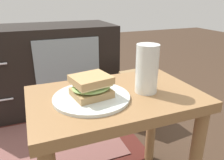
{
  "coord_description": "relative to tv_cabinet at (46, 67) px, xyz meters",
  "views": [
    {
      "loc": [
        -0.26,
        -0.61,
        0.76
      ],
      "look_at": [
        -0.01,
        0.0,
        0.51
      ],
      "focal_mm": 35.15,
      "sensor_mm": 36.0,
      "label": 1
    }
  ],
  "objects": [
    {
      "name": "area_rug",
      "position": [
        -0.12,
        -0.49,
        -0.29
      ],
      "size": [
        1.06,
        0.62,
        0.01
      ],
      "color": "#4C1E19",
      "rests_on": "ground"
    },
    {
      "name": "sandwich_front",
      "position": [
        0.05,
        -0.96,
        0.21
      ],
      "size": [
        0.14,
        0.13,
        0.07
      ],
      "color": "tan",
      "rests_on": "plate"
    },
    {
      "name": "side_table",
      "position": [
        0.14,
        -0.95,
        0.08
      ],
      "size": [
        0.56,
        0.36,
        0.46
      ],
      "color": "olive",
      "rests_on": "ground"
    },
    {
      "name": "plate",
      "position": [
        0.05,
        -0.96,
        0.17
      ],
      "size": [
        0.24,
        0.24,
        0.01
      ],
      "primitive_type": "cylinder",
      "color": "silver",
      "rests_on": "side_table"
    },
    {
      "name": "paper_bag",
      "position": [
        0.49,
        -0.46,
        -0.13
      ],
      "size": [
        0.21,
        0.17,
        0.34
      ],
      "color": "tan",
      "rests_on": "ground"
    },
    {
      "name": "tv_cabinet",
      "position": [
        0.0,
        0.0,
        0.0
      ],
      "size": [
        0.96,
        0.46,
        0.58
      ],
      "color": "black",
      "rests_on": "ground"
    },
    {
      "name": "beer_glass",
      "position": [
        0.24,
        -0.97,
        0.25
      ],
      "size": [
        0.07,
        0.07,
        0.16
      ],
      "color": "silver",
      "rests_on": "side_table"
    }
  ]
}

